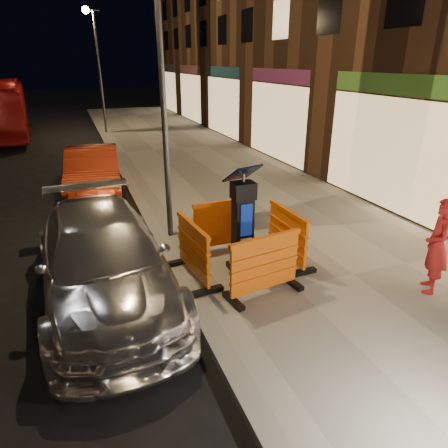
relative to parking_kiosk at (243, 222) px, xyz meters
name	(u,v)px	position (x,y,z in m)	size (l,w,h in m)	color
ground_plane	(200,315)	(-1.15, -0.95, -1.11)	(120.00, 120.00, 0.00)	black
sidewalk	(353,278)	(1.85, -0.95, -1.03)	(6.00, 60.00, 0.15)	gray
kerb	(200,311)	(-1.15, -0.95, -1.03)	(0.30, 60.00, 0.15)	slate
parking_kiosk	(243,222)	(0.00, 0.00, 0.00)	(0.60, 0.60, 1.91)	black
barrier_front	(265,266)	(0.00, -0.95, -0.42)	(1.37, 0.56, 1.07)	#E05E0D
barrier_back	(224,225)	(0.00, 0.95, -0.42)	(1.37, 0.56, 1.07)	#E05E0D
barrier_kerbside	(193,251)	(-0.95, 0.00, -0.42)	(1.37, 0.56, 1.07)	#E05E0D
barrier_bldgside	(287,236)	(0.95, 0.00, -0.42)	(1.37, 0.56, 1.07)	#E05E0D
car_silver	(109,297)	(-2.49, 0.13, -1.11)	(2.05, 5.05, 1.47)	silver
car_red	(96,194)	(-2.25, 6.20, -1.11)	(1.50, 4.31, 1.42)	#A62C15
bus_doubledecker	(6,136)	(-6.14, 18.82, -1.11)	(2.43, 10.40, 2.90)	maroon
man	(437,246)	(2.73, -1.85, -0.12)	(0.61, 0.40, 1.67)	maroon
street_lamp_mid	(163,98)	(-0.90, 2.05, 2.04)	(0.12, 0.12, 6.00)	#3F3F44
street_lamp_far	(100,74)	(-0.90, 17.05, 2.04)	(0.12, 0.12, 6.00)	#3F3F44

